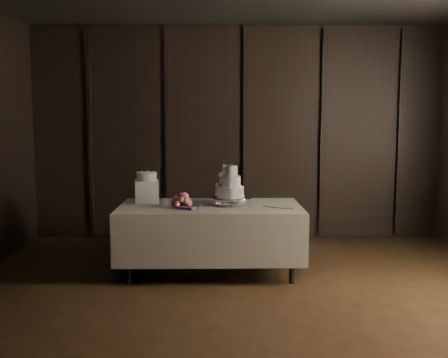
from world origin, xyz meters
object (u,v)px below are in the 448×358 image
at_px(box_pedestal, 147,191).
at_px(small_cake, 147,176).
at_px(bouquet, 183,201).
at_px(display_table, 210,236).
at_px(wedding_cake, 229,185).
at_px(cake_stand, 231,201).

relative_size(box_pedestal, small_cake, 1.15).
bearing_deg(bouquet, display_table, 24.98).
xyz_separation_m(display_table, box_pedestal, (-0.72, 0.22, 0.47)).
relative_size(display_table, small_cake, 8.81).
distance_m(wedding_cake, small_cake, 0.95).
height_order(box_pedestal, small_cake, small_cake).
bearing_deg(cake_stand, box_pedestal, 168.77).
distance_m(bouquet, box_pedestal, 0.56).
distance_m(display_table, box_pedestal, 0.89).
bearing_deg(bouquet, wedding_cake, 16.83).
bearing_deg(display_table, wedding_cake, 3.52).
distance_m(display_table, cake_stand, 0.45).
bearing_deg(box_pedestal, display_table, -16.66).
bearing_deg(box_pedestal, small_cake, 90.00).
bearing_deg(wedding_cake, small_cake, 163.38).
xyz_separation_m(cake_stand, small_cake, (-0.95, 0.19, 0.25)).
bearing_deg(wedding_cake, display_table, 179.67).
distance_m(wedding_cake, bouquet, 0.53).
relative_size(display_table, bouquet, 5.08).
relative_size(cake_stand, bouquet, 1.23).
bearing_deg(small_cake, cake_stand, -11.23).
bearing_deg(display_table, box_pedestal, 162.96).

